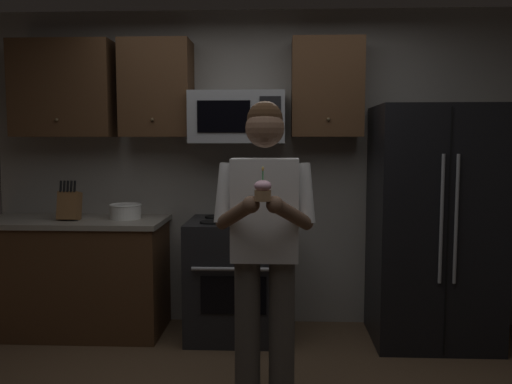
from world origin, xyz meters
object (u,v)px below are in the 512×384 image
object	(u,v)px
oven_range	(237,278)
cupcake	(263,190)
person	(265,237)
knife_block	(69,205)
bowl_large_white	(126,211)
microwave	(238,118)
refrigerator	(433,225)

from	to	relation	value
oven_range	cupcake	distance (m)	1.69
person	cupcake	world-z (taller)	person
oven_range	person	xyz separation A→B (m)	(0.25, -1.12, 0.53)
knife_block	bowl_large_white	bearing A→B (deg)	11.44
knife_block	person	size ratio (longest dim) A/B	0.18
oven_range	bowl_large_white	size ratio (longest dim) A/B	3.67
cupcake	bowl_large_white	bearing A→B (deg)	127.25
oven_range	knife_block	bearing A→B (deg)	-178.71
microwave	bowl_large_white	bearing A→B (deg)	-175.90
microwave	bowl_large_white	size ratio (longest dim) A/B	2.92
microwave	cupcake	bearing A→B (deg)	-80.97
cupcake	knife_block	bearing A→B (deg)	137.78
knife_block	microwave	bearing A→B (deg)	6.47
oven_range	refrigerator	distance (m)	1.56
oven_range	person	bearing A→B (deg)	-77.44
refrigerator	knife_block	world-z (taller)	refrigerator
microwave	knife_block	bearing A→B (deg)	-173.53
microwave	cupcake	size ratio (longest dim) A/B	4.26
bowl_large_white	person	size ratio (longest dim) A/B	0.14
person	cupcake	bearing A→B (deg)	-90.00
knife_block	cupcake	bearing A→B (deg)	-42.22
refrigerator	person	bearing A→B (deg)	-139.22
oven_range	refrigerator	world-z (taller)	refrigerator
oven_range	knife_block	distance (m)	1.43
cupcake	oven_range	bearing A→B (deg)	99.77
person	cupcake	size ratio (longest dim) A/B	10.13
bowl_large_white	person	xyz separation A→B (m)	(1.14, -1.17, 0.01)
knife_block	refrigerator	bearing A→B (deg)	-0.20
refrigerator	cupcake	xyz separation A→B (m)	(-1.25, -1.41, 0.39)
oven_range	refrigerator	size ratio (longest dim) A/B	0.52
refrigerator	bowl_large_white	xyz separation A→B (m)	(-2.39, 0.09, 0.08)
microwave	person	xyz separation A→B (m)	(0.25, -1.24, -0.72)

